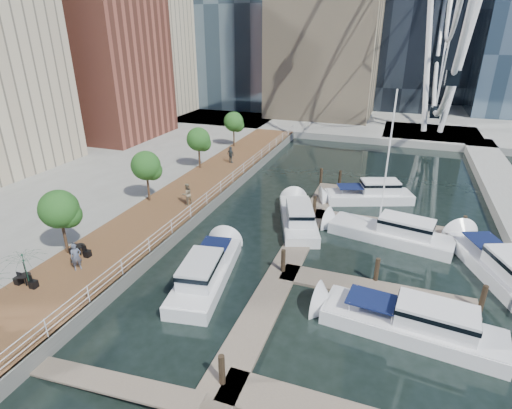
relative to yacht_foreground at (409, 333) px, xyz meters
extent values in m
plane|color=black|center=(-11.12, -4.64, 0.00)|extent=(520.00, 520.00, 0.00)
cube|color=brown|center=(-20.12, 10.36, 0.50)|extent=(6.00, 60.00, 1.00)
cube|color=#595954|center=(-17.12, 10.36, 0.50)|extent=(0.25, 60.00, 1.00)
cube|color=gray|center=(-11.12, 97.36, 0.50)|extent=(200.00, 114.00, 1.00)
cube|color=gray|center=(2.88, 47.36, 0.50)|extent=(14.00, 12.00, 1.00)
cube|color=#6D6051|center=(-8.12, 5.36, 0.10)|extent=(2.00, 32.00, 0.20)
cube|color=#6D6051|center=(-2.12, 3.36, 0.10)|extent=(12.00, 2.00, 0.20)
cube|color=#6D6051|center=(-2.12, 13.36, 0.10)|extent=(12.00, 2.00, 0.20)
cube|color=brown|center=(-41.12, 29.36, 11.00)|extent=(12.00, 14.00, 20.00)
cube|color=#BCAD8E|center=(-47.12, 45.36, 15.00)|extent=(14.00, 16.00, 28.00)
cylinder|color=white|center=(0.38, 47.36, 14.00)|extent=(0.80, 0.80, 26.00)
cylinder|color=white|center=(5.38, 47.36, 14.00)|extent=(0.80, 0.80, 26.00)
cylinder|color=#3F2B1C|center=(-22.52, -0.64, 2.20)|extent=(0.20, 0.20, 2.40)
sphere|color=#265B1E|center=(-22.52, -0.64, 4.30)|extent=(2.60, 2.60, 2.60)
cylinder|color=#3F2B1C|center=(-22.52, 9.36, 2.20)|extent=(0.20, 0.20, 2.40)
sphere|color=#265B1E|center=(-22.52, 9.36, 4.30)|extent=(2.60, 2.60, 2.60)
cylinder|color=#3F2B1C|center=(-22.52, 19.36, 2.20)|extent=(0.20, 0.20, 2.40)
sphere|color=#265B1E|center=(-22.52, 19.36, 4.30)|extent=(2.60, 2.60, 2.60)
cylinder|color=#3F2B1C|center=(-22.52, 29.36, 2.20)|extent=(0.20, 0.20, 2.40)
sphere|color=#265B1E|center=(-22.52, 29.36, 4.30)|extent=(2.60, 2.60, 2.60)
imported|color=#50586B|center=(-20.29, -2.11, 1.92)|extent=(0.76, 0.80, 1.83)
imported|color=#7D6F56|center=(-18.79, 9.66, 1.98)|extent=(1.14, 1.20, 1.97)
imported|color=#353D42|center=(-20.00, 22.37, 1.97)|extent=(1.23, 0.93, 1.94)
imported|color=#103B25|center=(-21.54, -4.77, 2.20)|extent=(2.75, 2.80, 2.40)
camera|label=1|loc=(-2.06, -18.94, 15.05)|focal=28.00mm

